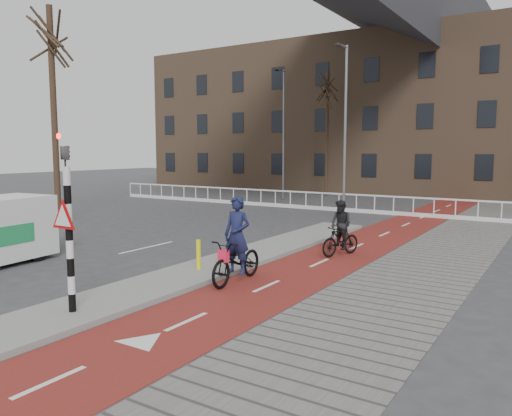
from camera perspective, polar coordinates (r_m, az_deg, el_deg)
The scene contains 14 objects.
ground at distance 11.67m, azimuth -10.42°, elevation -9.98°, with size 120.00×120.00×0.00m, color #38383A.
bike_lane at distance 19.46m, azimuth 13.55°, elevation -3.34°, with size 2.50×60.00×0.01m, color maroon.
sidewalk at distance 18.76m, azimuth 21.68°, elevation -4.00°, with size 3.00×60.00×0.01m, color slate.
curb_island at distance 15.11m, azimuth -2.00°, elevation -5.81°, with size 1.80×16.00×0.12m, color gray.
traffic_signal at distance 10.37m, azimuth -20.73°, elevation -1.15°, with size 0.80×0.80×3.68m.
bollard at distance 13.57m, azimuth -6.59°, elevation -5.29°, with size 0.12×0.12×0.80m, color #F8F30D.
cyclist_near at distance 12.51m, azimuth -2.17°, elevation -5.26°, with size 0.82×2.14×2.17m.
cyclist_far at distance 15.88m, azimuth 9.66°, elevation -2.81°, with size 0.98×1.66×1.75m.
railing at distance 28.32m, azimuth 5.72°, elevation 0.51°, with size 28.00×0.10×0.99m.
townhouse_row at distance 41.79m, azimuth 17.93°, elevation 12.51°, with size 46.00×10.00×15.90m.
tree_left at distance 23.97m, azimuth -22.07°, elevation 9.60°, with size 0.27×0.27×9.50m, color #302115.
tree_mid at distance 36.74m, azimuth 8.11°, elevation 8.26°, with size 0.23×0.23×8.78m, color #302115.
streetlight_near at distance 23.82m, azimuth 10.15°, elevation 8.28°, with size 0.12×0.12×8.07m, color slate.
streetlight_left at distance 33.68m, azimuth 3.16°, elevation 8.28°, with size 0.12×0.12×8.56m, color slate.
Camera 1 is at (7.65, -8.16, 3.32)m, focal length 35.00 mm.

